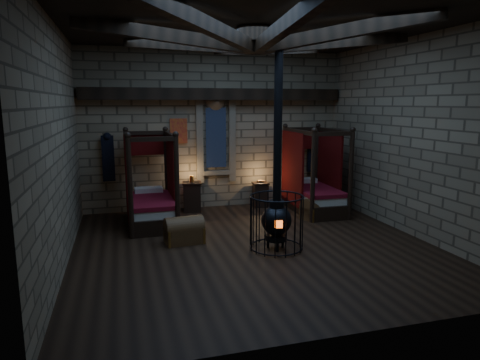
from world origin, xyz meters
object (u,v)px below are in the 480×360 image
object	(u,v)px
bed_left	(151,202)
stove	(276,217)
trunk_left	(184,231)
bed_right	(313,191)
trunk_right	(317,209)

from	to	relation	value
bed_left	stove	bearing A→B (deg)	-48.78
bed_left	trunk_left	xyz separation A→B (m)	(0.54, -1.64, -0.28)
trunk_left	bed_left	bearing A→B (deg)	102.24
bed_left	bed_right	size ratio (longest dim) A/B	0.99
trunk_right	bed_left	bearing A→B (deg)	149.83
trunk_left	stove	distance (m)	1.93
trunk_right	stove	xyz separation A→B (m)	(-1.75, -1.84, 0.39)
bed_right	trunk_right	xyz separation A→B (m)	(-0.26, -0.76, -0.29)
bed_left	bed_right	world-z (taller)	bed_right
bed_right	trunk_left	size ratio (longest dim) A/B	2.65
bed_left	trunk_right	world-z (taller)	bed_left
bed_right	stove	size ratio (longest dim) A/B	0.53
trunk_right	bed_right	bearing A→B (deg)	50.54
trunk_left	trunk_right	size ratio (longest dim) A/B	0.95
bed_right	trunk_right	distance (m)	0.86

